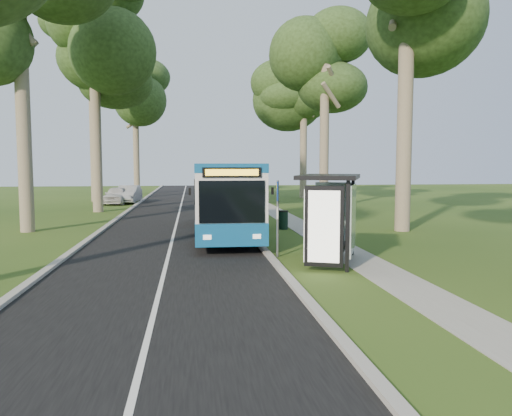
{
  "coord_description": "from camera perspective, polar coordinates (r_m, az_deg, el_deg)",
  "views": [
    {
      "loc": [
        -2.66,
        -17.0,
        3.23
      ],
      "look_at": [
        -0.27,
        1.46,
        1.6
      ],
      "focal_mm": 35.0,
      "sensor_mm": 36.0,
      "label": 1
    }
  ],
  "objects": [
    {
      "name": "footpath",
      "position": [
        27.77,
        4.43,
        -1.67
      ],
      "size": [
        1.5,
        100.0,
        0.02
      ],
      "primitive_type": "cube",
      "color": "gray",
      "rests_on": "ground"
    },
    {
      "name": "tree_west_c",
      "position": [
        36.5,
        -18.07,
        17.77
      ],
      "size": [
        5.2,
        5.2,
        15.45
      ],
      "color": "#7A6B56",
      "rests_on": "ground"
    },
    {
      "name": "tree_west_d",
      "position": [
        46.76,
        -18.27,
        16.61
      ],
      "size": [
        5.2,
        5.2,
        17.36
      ],
      "color": "#7A6B56",
      "rests_on": "ground"
    },
    {
      "name": "centre_line",
      "position": [
        27.2,
        -9.1,
        -1.83
      ],
      "size": [
        0.12,
        100.0,
        0.0
      ],
      "primitive_type": "cube",
      "color": "white",
      "rests_on": "road"
    },
    {
      "name": "car_white",
      "position": [
        42.29,
        -15.6,
        1.42
      ],
      "size": [
        2.08,
        4.37,
        1.44
      ],
      "primitive_type": "imported",
      "rotation": [
        0.0,
        0.0,
        -0.09
      ],
      "color": "silver",
      "rests_on": "ground"
    },
    {
      "name": "litter_bin",
      "position": [
        24.92,
        3.1,
        -1.35
      ],
      "size": [
        0.53,
        0.53,
        0.94
      ],
      "rotation": [
        0.0,
        0.0,
        -0.38
      ],
      "color": "black",
      "rests_on": "ground"
    },
    {
      "name": "kerb_east",
      "position": [
        27.31,
        -1.74,
        -1.66
      ],
      "size": [
        0.25,
        100.0,
        0.12
      ],
      "primitive_type": "cube",
      "color": "#9E9B93",
      "rests_on": "ground"
    },
    {
      "name": "tree_east_c",
      "position": [
        36.96,
        7.91,
        16.2
      ],
      "size": [
        5.2,
        5.2,
        14.08
      ],
      "color": "#7A6B56",
      "rests_on": "ground"
    },
    {
      "name": "tree_west_e",
      "position": [
        55.73,
        -13.64,
        11.89
      ],
      "size": [
        5.2,
        5.2,
        13.55
      ],
      "color": "#7A6B56",
      "rests_on": "ground"
    },
    {
      "name": "bus",
      "position": [
        23.39,
        -3.79,
        1.22
      ],
      "size": [
        2.72,
        12.34,
        3.26
      ],
      "rotation": [
        0.0,
        0.0,
        -0.01
      ],
      "color": "silver",
      "rests_on": "ground"
    },
    {
      "name": "tree_east_d",
      "position": [
        48.81,
        5.5,
        14.09
      ],
      "size": [
        5.2,
        5.2,
        14.79
      ],
      "color": "#7A6B56",
      "rests_on": "ground"
    },
    {
      "name": "kerb_west",
      "position": [
        27.53,
        -16.41,
        -1.81
      ],
      "size": [
        0.25,
        100.0,
        0.12
      ],
      "primitive_type": "cube",
      "color": "#9E9B93",
      "rests_on": "ground"
    },
    {
      "name": "bus_shelter",
      "position": [
        16.11,
        9.36,
        0.74
      ],
      "size": [
        2.92,
        3.8,
        2.89
      ],
      "rotation": [
        0.0,
        0.0,
        -0.37
      ],
      "color": "black",
      "rests_on": "ground"
    },
    {
      "name": "bus_stop_sign",
      "position": [
        17.32,
        2.49,
        -0.19
      ],
      "size": [
        0.13,
        0.37,
        2.68
      ],
      "rotation": [
        0.0,
        0.0,
        -0.23
      ],
      "color": "gray",
      "rests_on": "ground"
    },
    {
      "name": "road",
      "position": [
        27.2,
        -9.1,
        -1.86
      ],
      "size": [
        7.0,
        100.0,
        0.02
      ],
      "primitive_type": "cube",
      "color": "black",
      "rests_on": "ground"
    },
    {
      "name": "car_silver",
      "position": [
        42.99,
        -14.36,
        1.52
      ],
      "size": [
        1.87,
        4.58,
        1.48
      ],
      "primitive_type": "imported",
      "rotation": [
        0.0,
        0.0,
        -0.07
      ],
      "color": "#AAADB2",
      "rests_on": "ground"
    },
    {
      "name": "ground",
      "position": [
        17.5,
        1.49,
        -5.63
      ],
      "size": [
        120.0,
        120.0,
        0.0
      ],
      "primitive_type": "plane",
      "color": "#2B4716",
      "rests_on": "ground"
    }
  ]
}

